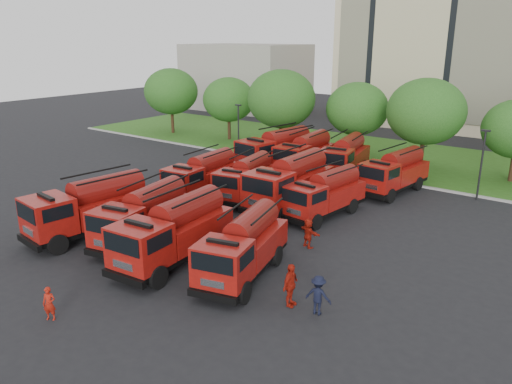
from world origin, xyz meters
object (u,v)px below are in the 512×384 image
Objects in this scene: fire_truck_8 at (277,150)px; fire_truck_9 at (305,154)px; fire_truck_0 at (90,207)px; firefighter_3 at (317,313)px; fire_truck_3 at (244,246)px; fire_truck_6 at (290,182)px; firefighter_1 at (121,256)px; firefighter_2 at (290,305)px; fire_truck_5 at (246,178)px; fire_truck_11 at (395,172)px; fire_truck_4 at (203,175)px; firefighter_5 at (308,247)px; fire_truck_2 at (174,231)px; fire_truck_1 at (144,215)px; firefighter_4 at (177,212)px; firefighter_0 at (51,319)px; fire_truck_10 at (345,157)px; fire_truck_7 at (325,194)px.

fire_truck_9 is (2.51, 0.67, -0.11)m from fire_truck_8.
fire_truck_0 reaches higher than firefighter_3.
fire_truck_3 is at bearing -71.59° from fire_truck_9.
fire_truck_6 is 9.04m from fire_truck_9.
firefighter_3 is (14.82, -18.43, -1.80)m from fire_truck_8.
firefighter_1 is 0.89× the size of firefighter_3.
firefighter_1 is 10.15m from firefighter_2.
fire_truck_5 is 11.17m from fire_truck_11.
fire_truck_8 is 2.60m from fire_truck_9.
firefighter_5 is (10.99, -3.38, -1.57)m from fire_truck_4.
fire_truck_2 is 11.28m from fire_truck_5.
fire_truck_6 is at bearing 9.28° from fire_truck_4.
fire_truck_0 is 18.75m from fire_truck_8.
fire_truck_0 is at bearing -113.63° from fire_truck_11.
fire_truck_5 is at bearing 80.74° from fire_truck_1.
firefighter_4 is at bearing -120.56° from fire_truck_11.
fire_truck_8 reaches higher than fire_truck_4.
firefighter_1 is 0.79× the size of firefighter_2.
firefighter_5 is at bearing -62.17° from fire_truck_9.
fire_truck_8 is (-6.25, 18.40, 0.10)m from fire_truck_2.
firefighter_0 is at bearing 165.34° from firefighter_4.
fire_truck_9 is 20.46m from firefighter_1.
fire_truck_10 is 5.41m from fire_truck_11.
fire_truck_3 is at bearing 20.60° from firefighter_1.
fire_truck_11 is 3.59× the size of firefighter_2.
fire_truck_8 reaches higher than fire_truck_11.
fire_truck_9 is at bearing 95.82° from fire_truck_2.
firefighter_4 is at bearing -136.75° from fire_truck_6.
fire_truck_9 is (2.90, 19.42, -0.03)m from fire_truck_0.
fire_truck_1 is at bearing -114.96° from fire_truck_7.
fire_truck_7 is at bearing 47.47° from firefighter_0.
fire_truck_6 is (0.06, 10.86, 0.11)m from fire_truck_2.
firefighter_4 is at bearing -120.99° from fire_truck_5.
firefighter_5 is (1.78, -5.04, -1.50)m from fire_truck_7.
fire_truck_9 is 3.33m from fire_truck_10.
fire_truck_11 is 4.58× the size of firefighter_4.
fire_truck_8 is at bearing -169.22° from fire_truck_9.
fire_truck_11 is at bearing 34.96° from fire_truck_4.
fire_truck_3 is at bearing -51.68° from fire_truck_8.
firefighter_5 is at bearing 20.91° from fire_truck_1.
fire_truck_9 is at bearing 23.36° from fire_truck_8.
firefighter_4 is (-1.75, -13.60, -1.69)m from fire_truck_9.
fire_truck_2 is at bearing -25.45° from fire_truck_1.
firefighter_4 is at bearing 85.70° from fire_truck_0.
fire_truck_4 is 0.94× the size of fire_truck_9.
fire_truck_10 is at bearing 17.11° from fire_truck_9.
firefighter_1 is at bearing -108.53° from fire_truck_7.
fire_truck_1 reaches higher than fire_truck_4.
firefighter_5 is (11.23, 6.10, -1.72)m from fire_truck_0.
firefighter_0 is 6.39m from firefighter_1.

